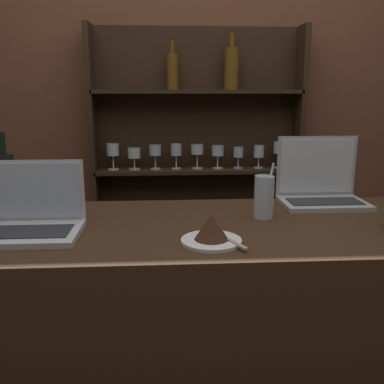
# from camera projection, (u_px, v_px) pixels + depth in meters

# --- Properties ---
(bar_counter) EXTENTS (1.72, 0.65, 0.99)m
(bar_counter) POSITION_uv_depth(u_px,v_px,m) (221.00, 359.00, 1.49)
(bar_counter) COLOR #382314
(bar_counter) RESTS_ON ground_plane
(back_wall) EXTENTS (7.00, 0.06, 2.70)m
(back_wall) POSITION_uv_depth(u_px,v_px,m) (196.00, 102.00, 2.48)
(back_wall) COLOR brown
(back_wall) RESTS_ON ground_plane
(back_shelf) EXTENTS (1.19, 0.18, 1.76)m
(back_shelf) POSITION_uv_depth(u_px,v_px,m) (197.00, 177.00, 2.50)
(back_shelf) COLOR #332114
(back_shelf) RESTS_ON ground_plane
(laptop_near) EXTENTS (0.33, 0.22, 0.21)m
(laptop_near) POSITION_uv_depth(u_px,v_px,m) (26.00, 219.00, 1.28)
(laptop_near) COLOR silver
(laptop_near) RESTS_ON bar_counter
(laptop_far) EXTENTS (0.31, 0.20, 0.25)m
(laptop_far) POSITION_uv_depth(u_px,v_px,m) (321.00, 188.00, 1.63)
(laptop_far) COLOR #ADADB2
(laptop_far) RESTS_ON bar_counter
(cake_plate) EXTENTS (0.17, 0.18, 0.08)m
(cake_plate) POSITION_uv_depth(u_px,v_px,m) (212.00, 231.00, 1.20)
(cake_plate) COLOR white
(cake_plate) RESTS_ON bar_counter
(water_glass) EXTENTS (0.07, 0.07, 0.19)m
(water_glass) POSITION_uv_depth(u_px,v_px,m) (264.00, 197.00, 1.44)
(water_glass) COLOR silver
(water_glass) RESTS_ON bar_counter
(wine_bottle_dark) EXTENTS (0.07, 0.07, 0.28)m
(wine_bottle_dark) POSITION_uv_depth(u_px,v_px,m) (6.00, 180.00, 1.55)
(wine_bottle_dark) COLOR black
(wine_bottle_dark) RESTS_ON bar_counter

